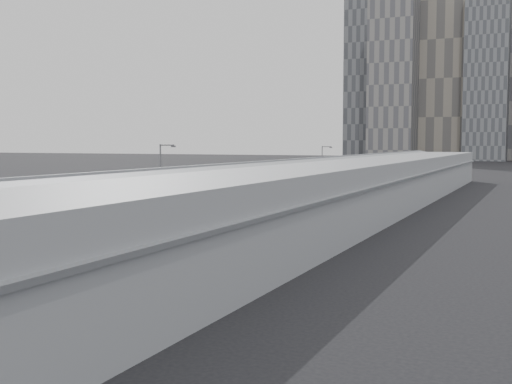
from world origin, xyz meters
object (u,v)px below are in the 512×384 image
Objects in this scene: bus_10 at (410,171)px; shipping_container at (335,180)px; bus_1 at (104,239)px; bus_7 at (372,179)px; bus_4 at (295,196)px; bus_6 at (350,183)px; suv at (375,176)px; bus_5 at (319,189)px; bus_2 at (198,218)px; street_lamp_near at (162,178)px; bus_3 at (254,205)px; bus_9 at (397,174)px; street_lamp_far at (323,165)px; bus_8 at (383,177)px.

bus_10 reaches higher than shipping_container.
bus_1 is 0.91× the size of bus_7.
bus_6 is (-0.47, 29.82, -0.04)m from bus_4.
bus_6 is 2.54× the size of suv.
bus_6 is (0.45, 16.54, -0.06)m from bus_5.
bus_1 is 14.87m from bus_2.
street_lamp_near is at bearing -90.30° from shipping_container.
bus_2 is 1.02× the size of bus_3.
bus_2 is at bearing -34.96° from street_lamp_near.
shipping_container is at bearing -103.34° from bus_9.
bus_3 is at bearing 92.13° from bus_2.
bus_7 reaches higher than shipping_container.
street_lamp_far reaches higher than bus_4.
bus_4 is at bearing 87.65° from bus_3.
suv is at bearing 94.14° from bus_2.
bus_4 is at bearing -78.47° from street_lamp_far.
bus_6 is 25.70m from bus_8.
bus_2 is (0.18, 14.86, 0.12)m from bus_1.
shipping_container is at bearing 90.01° from street_lamp_near.
bus_5 is 71.31m from bus_10.
bus_6 is at bearing -90.92° from bus_7.
shipping_container is (-6.98, -12.61, -0.26)m from bus_8.
street_lamp_far is at bearing -102.79° from bus_8.
bus_9 is at bearing 85.80° from street_lamp_near.
bus_9 is 1.50× the size of street_lamp_far.
bus_5 is at bearing -88.05° from suv.
bus_10 is 107.54m from street_lamp_near.
shipping_container is (-6.88, -27.86, -0.24)m from bus_9.
bus_4 reaches higher than bus_3.
bus_8 is (-0.45, 11.69, -0.06)m from bus_7.
bus_10 is 1.56× the size of street_lamp_far.
bus_6 is at bearing 91.15° from bus_2.
bus_7 is 66.97m from street_lamp_near.
bus_4 is 1.03× the size of bus_10.
bus_7 is at bearing 83.20° from bus_6.
bus_8 is 29.07m from bus_10.
bus_9 is 1.41× the size of street_lamp_near.
street_lamp_far is at bearing -120.16° from bus_7.
bus_4 is at bearing 90.82° from bus_2.
bus_2 reaches higher than bus_9.
bus_2 is at bearing -93.19° from bus_4.
bus_2 is at bearing 88.88° from bus_1.
bus_1 is 75.92m from street_lamp_far.
bus_3 is at bearing -89.28° from bus_9.
bus_8 is (0.03, 25.70, -0.05)m from bus_6.
bus_5 is at bearing -77.94° from shipping_container.
bus_6 is (-0.60, 57.73, 0.00)m from bus_2.
bus_8 is at bearing 88.95° from bus_3.
bus_2 is at bearing -88.85° from bus_7.
bus_9 is at bearing 85.27° from bus_6.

